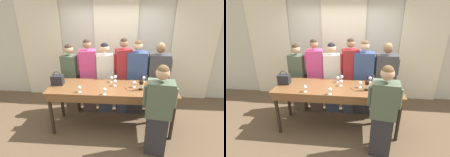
# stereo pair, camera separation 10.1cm
# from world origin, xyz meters

# --- Properties ---
(ground_plane) EXTENTS (18.00, 18.00, 0.00)m
(ground_plane) POSITION_xyz_m (0.00, 0.00, 0.00)
(ground_plane) COLOR brown
(wall_back) EXTENTS (12.00, 0.06, 2.80)m
(wall_back) POSITION_xyz_m (0.00, 1.52, 1.40)
(wall_back) COLOR beige
(wall_back) RESTS_ON ground_plane
(curtain_panel_left) EXTENTS (1.12, 0.03, 2.69)m
(curtain_panel_left) POSITION_xyz_m (-2.01, 1.46, 1.34)
(curtain_panel_left) COLOR #EFE5C6
(curtain_panel_left) RESTS_ON ground_plane
(curtain_panel_center) EXTENTS (1.12, 0.03, 2.69)m
(curtain_panel_center) POSITION_xyz_m (0.00, 1.46, 1.34)
(curtain_panel_center) COLOR #EFE5C6
(curtain_panel_center) RESTS_ON ground_plane
(curtain_panel_right) EXTENTS (1.12, 0.03, 2.69)m
(curtain_panel_right) POSITION_xyz_m (2.01, 1.46, 1.34)
(curtain_panel_right) COLOR #EFE5C6
(curtain_panel_right) RESTS_ON ground_plane
(tasting_bar) EXTENTS (2.52, 0.76, 0.97)m
(tasting_bar) POSITION_xyz_m (0.00, -0.03, 0.86)
(tasting_bar) COLOR brown
(tasting_bar) RESTS_ON ground_plane
(wine_bottle) EXTENTS (0.08, 0.08, 0.30)m
(wine_bottle) POSITION_xyz_m (0.57, -0.09, 1.08)
(wine_bottle) COLOR black
(wine_bottle) RESTS_ON tasting_bar
(handbag) EXTENTS (0.24, 0.16, 0.28)m
(handbag) POSITION_xyz_m (-1.11, 0.05, 1.07)
(handbag) COLOR #232328
(handbag) RESTS_ON tasting_bar
(wine_glass_front_left) EXTENTS (0.07, 0.07, 0.13)m
(wine_glass_front_left) POSITION_xyz_m (0.82, 0.08, 1.05)
(wine_glass_front_left) COLOR white
(wine_glass_front_left) RESTS_ON tasting_bar
(wine_glass_front_mid) EXTENTS (0.07, 0.07, 0.13)m
(wine_glass_front_mid) POSITION_xyz_m (-0.02, 0.24, 1.05)
(wine_glass_front_mid) COLOR white
(wine_glass_front_mid) RESTS_ON tasting_bar
(wine_glass_front_right) EXTENTS (0.07, 0.07, 0.13)m
(wine_glass_front_right) POSITION_xyz_m (0.45, 0.03, 1.05)
(wine_glass_front_right) COLOR white
(wine_glass_front_right) RESTS_ON tasting_bar
(wine_glass_center_left) EXTENTS (0.07, 0.07, 0.13)m
(wine_glass_center_left) POSITION_xyz_m (-0.58, -0.27, 1.05)
(wine_glass_center_left) COLOR white
(wine_glass_center_left) RESTS_ON tasting_bar
(wine_glass_center_mid) EXTENTS (0.07, 0.07, 0.13)m
(wine_glass_center_mid) POSITION_xyz_m (-0.11, -0.32, 1.05)
(wine_glass_center_mid) COLOR white
(wine_glass_center_mid) RESTS_ON tasting_bar
(wine_glass_center_right) EXTENTS (0.07, 0.07, 0.13)m
(wine_glass_center_right) POSITION_xyz_m (1.14, 0.12, 1.05)
(wine_glass_center_right) COLOR white
(wine_glass_center_right) RESTS_ON tasting_bar
(wine_glass_back_left) EXTENTS (0.07, 0.07, 0.13)m
(wine_glass_back_left) POSITION_xyz_m (0.06, 0.31, 1.05)
(wine_glass_back_left) COLOR white
(wine_glass_back_left) RESTS_ON tasting_bar
(wine_glass_back_mid) EXTENTS (0.07, 0.07, 0.13)m
(wine_glass_back_mid) POSITION_xyz_m (0.06, 0.06, 1.05)
(wine_glass_back_mid) COLOR white
(wine_glass_back_mid) RESTS_ON tasting_bar
(wine_glass_back_right) EXTENTS (0.07, 0.07, 0.13)m
(wine_glass_back_right) POSITION_xyz_m (0.66, 0.30, 1.05)
(wine_glass_back_right) COLOR white
(wine_glass_back_right) RESTS_ON tasting_bar
(wine_glass_near_host) EXTENTS (0.07, 0.07, 0.13)m
(wine_glass_near_host) POSITION_xyz_m (0.78, -0.02, 1.05)
(wine_glass_near_host) COLOR white
(wine_glass_near_host) RESTS_ON tasting_bar
(wine_glass_by_bottle) EXTENTS (0.07, 0.07, 0.13)m
(wine_glass_by_bottle) POSITION_xyz_m (0.80, 0.18, 1.05)
(wine_glass_by_bottle) COLOR white
(wine_glass_by_bottle) RESTS_ON tasting_bar
(pen) EXTENTS (0.07, 0.11, 0.01)m
(pen) POSITION_xyz_m (0.28, -0.07, 0.97)
(pen) COLOR maroon
(pen) RESTS_ON tasting_bar
(guest_olive_jacket) EXTENTS (0.47, 0.32, 1.68)m
(guest_olive_jacket) POSITION_xyz_m (-1.01, 0.63, 0.86)
(guest_olive_jacket) COLOR brown
(guest_olive_jacket) RESTS_ON ground_plane
(guest_pink_top) EXTENTS (0.49, 0.31, 1.79)m
(guest_pink_top) POSITION_xyz_m (-0.60, 0.63, 0.92)
(guest_pink_top) COLOR #473833
(guest_pink_top) RESTS_ON ground_plane
(guest_cream_sweater) EXTENTS (0.51, 0.30, 1.72)m
(guest_cream_sweater) POSITION_xyz_m (-0.20, 0.63, 0.90)
(guest_cream_sweater) COLOR #383D51
(guest_cream_sweater) RESTS_ON ground_plane
(guest_striped_shirt) EXTENTS (0.47, 0.32, 1.82)m
(guest_striped_shirt) POSITION_xyz_m (0.22, 0.63, 0.94)
(guest_striped_shirt) COLOR #383D51
(guest_striped_shirt) RESTS_ON ground_plane
(guest_navy_coat) EXTENTS (0.55, 0.30, 1.78)m
(guest_navy_coat) POSITION_xyz_m (0.53, 0.63, 0.90)
(guest_navy_coat) COLOR #28282D
(guest_navy_coat) RESTS_ON ground_plane
(guest_beige_cap) EXTENTS (0.57, 0.28, 1.74)m
(guest_beige_cap) POSITION_xyz_m (1.02, 0.63, 0.88)
(guest_beige_cap) COLOR #383D51
(guest_beige_cap) RESTS_ON ground_plane
(host_pouring) EXTENTS (0.53, 0.32, 1.67)m
(host_pouring) POSITION_xyz_m (0.81, -0.65, 0.85)
(host_pouring) COLOR #28282D
(host_pouring) RESTS_ON ground_plane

